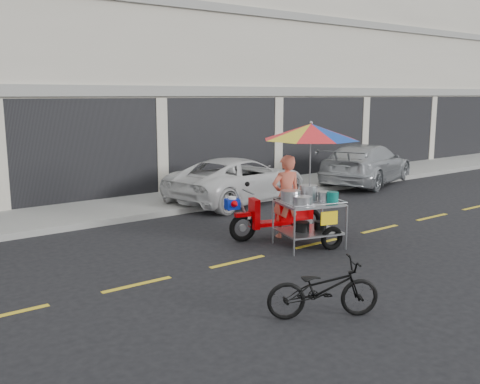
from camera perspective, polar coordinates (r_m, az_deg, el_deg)
ground at (r=11.06m, az=8.15°, el=-5.48°), size 90.00×90.00×0.00m
sidewalk at (r=15.32m, az=-6.46°, el=-0.70°), size 45.00×3.00×0.15m
shophouse_block at (r=20.89m, az=-7.10°, el=13.68°), size 36.00×8.11×10.40m
centerline at (r=11.06m, az=8.15°, el=-5.46°), size 42.00×0.10×0.01m
white_pickup at (r=15.14m, az=-0.14°, el=1.35°), size 4.87×3.05×1.25m
silver_pickup at (r=18.63m, az=13.33°, el=2.95°), size 5.09×3.40×1.37m
near_bicycle at (r=7.44m, az=8.85°, el=-10.16°), size 1.62×1.22×0.81m
food_vendor_rig at (r=10.81m, az=6.47°, el=2.68°), size 2.47×2.41×2.50m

